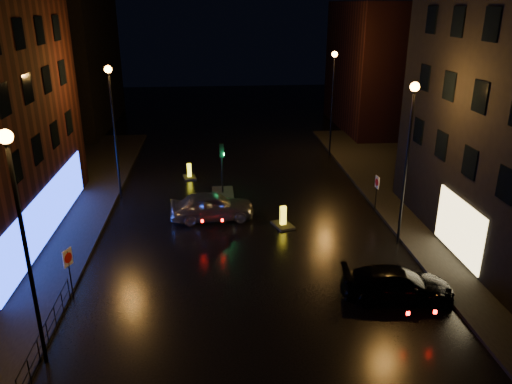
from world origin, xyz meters
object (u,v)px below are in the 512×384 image
Objects in this scene: dark_sedan at (397,284)px; road_sign_left at (68,262)px; bollard_far at (189,175)px; traffic_signal at (223,187)px; silver_hatchback at (212,206)px; road_sign_right at (377,185)px; bollard_near at (283,222)px.

dark_sedan is 13.87m from road_sign_left.
bollard_far is 15.99m from road_sign_left.
traffic_signal is 4.10m from silver_hatchback.
road_sign_left is at bearing 91.37° from dark_sedan.
silver_hatchback is 2.10× the size of road_sign_left.
road_sign_left is 1.02× the size of road_sign_right.
bollard_near is 0.69× the size of road_sign_left.
road_sign_left is at bearing 23.17° from road_sign_right.
road_sign_right is at bearing 49.68° from road_sign_left.
road_sign_right is (2.02, 9.32, 1.01)m from dark_sedan.
silver_hatchback reaches higher than dark_sedan.
road_sign_left reaches higher than road_sign_right.
road_sign_left is 17.73m from road_sign_right.
traffic_signal reaches higher than dark_sedan.
traffic_signal is 0.73× the size of dark_sedan.
silver_hatchback is 3.52× the size of bollard_far.
silver_hatchback reaches higher than bollard_near.
silver_hatchback is 9.83m from road_sign_right.
bollard_near is (3.97, -1.35, -0.56)m from silver_hatchback.
silver_hatchback is at bearing -2.50° from road_sign_right.
traffic_signal is at bearing -26.51° from road_sign_right.
dark_sedan is 3.45× the size of bollard_far.
traffic_signal is at bearing 83.17° from road_sign_left.
road_sign_right is at bearing -22.63° from traffic_signal.
silver_hatchback is 9.91m from road_sign_left.
road_sign_right is at bearing -43.26° from bollard_far.
bollard_far is (-5.58, 8.82, -0.03)m from bollard_near.
bollard_near is 10.44m from bollard_far.
bollard_near reaches higher than bollard_far.
bollard_far is at bearing 103.56° from bollard_near.
road_sign_left is at bearing 138.53° from silver_hatchback.
bollard_far is 0.60× the size of road_sign_left.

